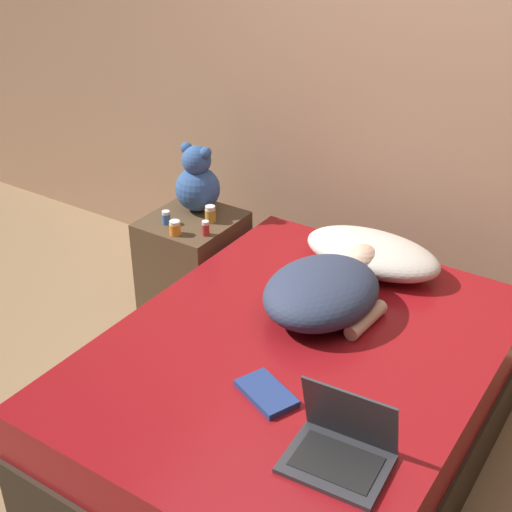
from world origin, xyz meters
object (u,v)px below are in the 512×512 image
person_lying (326,290)px  book (266,393)px  bottle_amber (210,214)px  bottle_blue (166,218)px  teddy_bear (197,182)px  bottle_red (206,228)px  laptop (341,445)px  pillow (372,253)px  bottle_orange (175,228)px

person_lying → book: bearing=-77.9°
bottle_amber → bottle_blue: bottle_amber is taller
teddy_bear → bottle_blue: teddy_bear is taller
bottle_red → laptop: bearing=-37.3°
bottle_blue → book: size_ratio=0.27×
pillow → bottle_red: (-0.78, -0.19, -0.02)m
person_lying → bottle_amber: size_ratio=8.23×
bottle_red → bottle_blue: bearing=-177.4°
pillow → teddy_bear: bearing=179.0°
bottle_orange → teddy_bear: bearing=104.9°
bottle_amber → laptop: bearing=-39.5°
bottle_orange → bottle_amber: bearing=73.2°
teddy_bear → bottle_orange: (0.08, -0.29, -0.12)m
pillow → book: 1.00m
bottle_amber → book: bearing=-45.1°
laptop → teddy_bear: bearing=137.1°
laptop → teddy_bear: 1.81m
bottle_blue → bottle_red: (0.24, 0.01, 0.00)m
laptop → pillow: bearing=106.6°
pillow → bottle_red: 0.81m
bottle_red → book: size_ratio=0.29×
bottle_amber → bottle_red: (0.07, -0.13, -0.01)m
bottle_orange → bottle_blue: bearing=149.0°
laptop → bottle_orange: laptop is taller
laptop → bottle_blue: size_ratio=4.84×
person_lying → bottle_blue: size_ratio=10.32×
person_lying → bottle_red: person_lying is taller
book → bottle_amber: bearing=134.9°
person_lying → bottle_blue: bearing=171.9°
bottle_red → book: bearing=-43.0°
bottle_amber → bottle_orange: size_ratio=1.20×
pillow → bottle_red: bearing=-166.2°
bottle_orange → bottle_red: size_ratio=0.97×
laptop → book: bearing=156.7°
person_lying → book: 0.59m
bottle_red → person_lying: bearing=-15.9°
laptop → bottle_red: laptop is taller
teddy_bear → book: size_ratio=1.40×
book → laptop: bearing=-19.1°
pillow → teddy_bear: size_ratio=1.79×
book → person_lying: bearing=98.4°
book → pillow: bearing=94.3°
pillow → person_lying: bearing=-91.7°
bottle_red → teddy_bear: bearing=134.2°
bottle_amber → bottle_red: bottle_amber is taller
person_lying → teddy_bear: teddy_bear is taller
teddy_bear → bottle_orange: bearing=-75.1°
bottle_orange → bottle_red: (0.13, 0.08, 0.00)m
teddy_bear → book: 1.47m
teddy_bear → laptop: bearing=-38.7°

